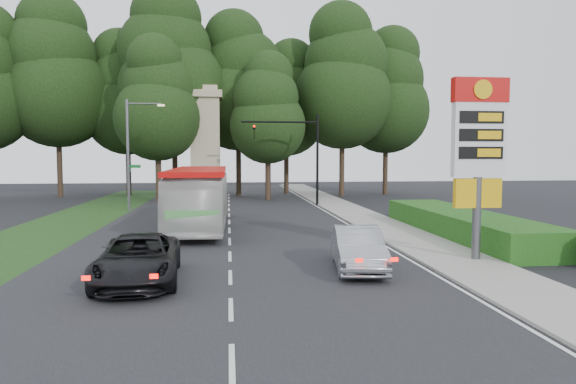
{
  "coord_description": "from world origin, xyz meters",
  "views": [
    {
      "loc": [
        -0.04,
        -16.12,
        4.01
      ],
      "look_at": [
        2.88,
        8.88,
        2.2
      ],
      "focal_mm": 32.0,
      "sensor_mm": 36.0,
      "label": 1
    }
  ],
  "objects": [
    {
      "name": "tree_monument_right",
      "position": [
        3.5,
        29.5,
        8.01
      ],
      "size": [
        6.72,
        6.72,
        13.2
      ],
      "color": "#2D2116",
      "rests_on": "ground"
    },
    {
      "name": "grass_verge_left",
      "position": [
        -9.5,
        18.0,
        0.01
      ],
      "size": [
        5.0,
        50.0,
        0.02
      ],
      "primitive_type": "cube",
      "color": "#193814",
      "rests_on": "ground"
    },
    {
      "name": "ground",
      "position": [
        0.0,
        0.0,
        0.0
      ],
      "size": [
        120.0,
        120.0,
        0.0
      ],
      "primitive_type": "plane",
      "color": "black",
      "rests_on": "ground"
    },
    {
      "name": "sedan_silver",
      "position": [
        4.45,
        1.21,
        0.75
      ],
      "size": [
        2.15,
        4.7,
        1.5
      ],
      "primitive_type": "imported",
      "rotation": [
        0.0,
        0.0,
        -0.13
      ],
      "color": "#ACAEB4",
      "rests_on": "ground"
    },
    {
      "name": "traffic_signal_mast",
      "position": [
        5.68,
        24.0,
        4.67
      ],
      "size": [
        6.1,
        0.35,
        7.2
      ],
      "color": "black",
      "rests_on": "ground"
    },
    {
      "name": "tree_monument_left",
      "position": [
        -6.0,
        29.0,
        8.68
      ],
      "size": [
        7.28,
        7.28,
        14.3
      ],
      "color": "#2D2116",
      "rests_on": "ground"
    },
    {
      "name": "tree_far_east",
      "position": [
        16.0,
        35.0,
        10.35
      ],
      "size": [
        8.68,
        8.68,
        17.05
      ],
      "color": "#2D2116",
      "rests_on": "ground"
    },
    {
      "name": "tree_west_mid",
      "position": [
        -16.0,
        35.0,
        11.69
      ],
      "size": [
        9.8,
        9.8,
        19.25
      ],
      "color": "#2D2116",
      "rests_on": "ground"
    },
    {
      "name": "suv_charcoal",
      "position": [
        -2.88,
        0.27,
        0.74
      ],
      "size": [
        2.8,
        5.5,
        1.49
      ],
      "primitive_type": "imported",
      "rotation": [
        0.0,
        0.0,
        0.06
      ],
      "color": "black",
      "rests_on": "ground"
    },
    {
      "name": "tree_east_near",
      "position": [
        6.0,
        37.0,
        9.68
      ],
      "size": [
        8.12,
        8.12,
        15.95
      ],
      "color": "#2D2116",
      "rests_on": "ground"
    },
    {
      "name": "streetlight_signs",
      "position": [
        -6.99,
        22.01,
        4.44
      ],
      "size": [
        2.75,
        0.98,
        8.0
      ],
      "color": "#59595E",
      "rests_on": "ground"
    },
    {
      "name": "road_surface",
      "position": [
        0.0,
        12.0,
        0.01
      ],
      "size": [
        14.0,
        80.0,
        0.02
      ],
      "primitive_type": "cube",
      "color": "black",
      "rests_on": "ground"
    },
    {
      "name": "monument",
      "position": [
        -2.0,
        30.0,
        5.1
      ],
      "size": [
        3.0,
        3.0,
        10.05
      ],
      "color": "tan",
      "rests_on": "ground"
    },
    {
      "name": "tree_center_right",
      "position": [
        1.0,
        35.0,
        11.02
      ],
      "size": [
        9.24,
        9.24,
        18.15
      ],
      "color": "#2D2116",
      "rests_on": "ground"
    },
    {
      "name": "tree_center_left",
      "position": [
        -5.0,
        33.0,
        12.02
      ],
      "size": [
        10.08,
        10.08,
        19.8
      ],
      "color": "#2D2116",
      "rests_on": "ground"
    },
    {
      "name": "gas_station_pylon",
      "position": [
        9.2,
        1.99,
        4.45
      ],
      "size": [
        2.1,
        0.45,
        6.85
      ],
      "color": "#59595E",
      "rests_on": "ground"
    },
    {
      "name": "hedge",
      "position": [
        11.5,
        8.0,
        0.6
      ],
      "size": [
        3.0,
        14.0,
        1.2
      ],
      "primitive_type": "cube",
      "color": "#174312",
      "rests_on": "ground"
    },
    {
      "name": "tree_east_mid",
      "position": [
        11.0,
        33.0,
        11.35
      ],
      "size": [
        9.52,
        9.52,
        18.7
      ],
      "color": "#2D2116",
      "rests_on": "ground"
    },
    {
      "name": "sidewalk_right",
      "position": [
        8.5,
        12.0,
        0.06
      ],
      "size": [
        3.0,
        80.0,
        0.12
      ],
      "primitive_type": "cube",
      "color": "gray",
      "rests_on": "ground"
    },
    {
      "name": "transit_bus",
      "position": [
        -1.6,
        12.08,
        1.64
      ],
      "size": [
        2.93,
        11.83,
        3.28
      ],
      "primitive_type": "imported",
      "rotation": [
        0.0,
        0.0,
        -0.01
      ],
      "color": "silver",
      "rests_on": "ground"
    },
    {
      "name": "tree_west_near",
      "position": [
        -10.0,
        37.0,
        10.02
      ],
      "size": [
        8.4,
        8.4,
        16.5
      ],
      "color": "#2D2116",
      "rests_on": "ground"
    }
  ]
}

